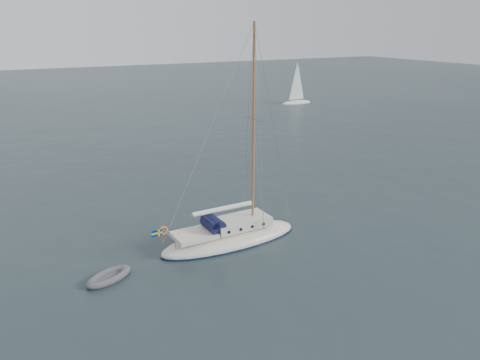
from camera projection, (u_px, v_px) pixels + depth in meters
ground at (248, 249)px, 30.29m from camera, size 300.00×300.00×0.00m
sailboat at (230, 227)px, 30.96m from camera, size 10.32×3.09×14.70m
dinghy at (109, 277)px, 26.59m from camera, size 2.94×1.33×0.42m
distant_yacht_b at (297, 84)px, 86.10m from camera, size 6.39×3.41×8.47m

